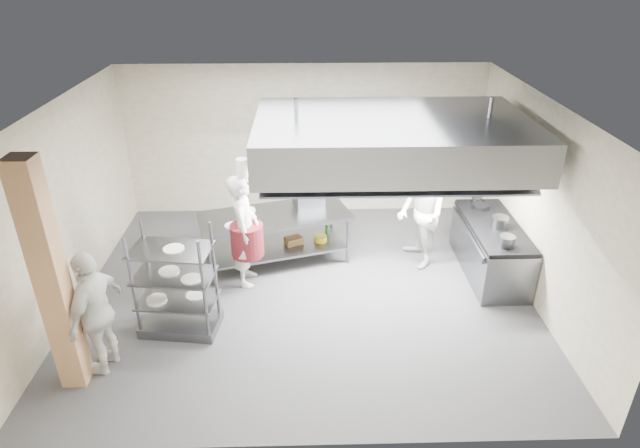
{
  "coord_description": "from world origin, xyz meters",
  "views": [
    {
      "loc": [
        0.03,
        -7.12,
        4.88
      ],
      "look_at": [
        0.23,
        0.2,
        1.1
      ],
      "focal_mm": 30.0,
      "sensor_mm": 36.0,
      "label": 1
    }
  ],
  "objects_px": {
    "chef_head": "(245,230)",
    "griddle": "(309,198)",
    "stockpot": "(500,222)",
    "chef_line": "(421,214)",
    "island": "(276,238)",
    "pass_rack": "(175,281)",
    "chef_plating": "(96,312)",
    "cooking_range": "(490,250)"
  },
  "relations": [
    {
      "from": "chef_head",
      "to": "griddle",
      "type": "relative_size",
      "value": 3.83
    },
    {
      "from": "chef_head",
      "to": "stockpot",
      "type": "distance_m",
      "value": 4.07
    },
    {
      "from": "chef_head",
      "to": "chef_line",
      "type": "relative_size",
      "value": 1.0
    },
    {
      "from": "island",
      "to": "griddle",
      "type": "bearing_deg",
      "value": 18.05
    },
    {
      "from": "chef_head",
      "to": "stockpot",
      "type": "xyz_separation_m",
      "value": [
        4.07,
        0.07,
        0.06
      ]
    },
    {
      "from": "pass_rack",
      "to": "chef_plating",
      "type": "xyz_separation_m",
      "value": [
        -0.81,
        -0.75,
        0.05
      ]
    },
    {
      "from": "island",
      "to": "stockpot",
      "type": "xyz_separation_m",
      "value": [
        3.63,
        -0.54,
        0.54
      ]
    },
    {
      "from": "cooking_range",
      "to": "chef_plating",
      "type": "bearing_deg",
      "value": -159.25
    },
    {
      "from": "chef_plating",
      "to": "griddle",
      "type": "distance_m",
      "value": 4.0
    },
    {
      "from": "chef_head",
      "to": "pass_rack",
      "type": "bearing_deg",
      "value": 146.53
    },
    {
      "from": "cooking_range",
      "to": "griddle",
      "type": "distance_m",
      "value": 3.18
    },
    {
      "from": "pass_rack",
      "to": "chef_head",
      "type": "distance_m",
      "value": 1.49
    },
    {
      "from": "chef_head",
      "to": "chef_line",
      "type": "xyz_separation_m",
      "value": [
        2.89,
        0.5,
        -0.0
      ]
    },
    {
      "from": "island",
      "to": "griddle",
      "type": "height_order",
      "value": "griddle"
    },
    {
      "from": "chef_line",
      "to": "island",
      "type": "bearing_deg",
      "value": -104.56
    },
    {
      "from": "cooking_range",
      "to": "griddle",
      "type": "bearing_deg",
      "value": 164.68
    },
    {
      "from": "chef_head",
      "to": "chef_plating",
      "type": "distance_m",
      "value": 2.58
    },
    {
      "from": "island",
      "to": "chef_line",
      "type": "distance_m",
      "value": 2.5
    },
    {
      "from": "chef_head",
      "to": "island",
      "type": "bearing_deg",
      "value": -34.89
    },
    {
      "from": "griddle",
      "to": "island",
      "type": "bearing_deg",
      "value": -163.05
    },
    {
      "from": "chef_head",
      "to": "chef_line",
      "type": "distance_m",
      "value": 2.93
    },
    {
      "from": "island",
      "to": "stockpot",
      "type": "height_order",
      "value": "stockpot"
    },
    {
      "from": "chef_head",
      "to": "stockpot",
      "type": "bearing_deg",
      "value": -87.94
    },
    {
      "from": "cooking_range",
      "to": "stockpot",
      "type": "distance_m",
      "value": 0.58
    },
    {
      "from": "island",
      "to": "chef_line",
      "type": "bearing_deg",
      "value": -18.71
    },
    {
      "from": "pass_rack",
      "to": "chef_plating",
      "type": "relative_size",
      "value": 0.94
    },
    {
      "from": "island",
      "to": "pass_rack",
      "type": "relative_size",
      "value": 1.54
    },
    {
      "from": "stockpot",
      "to": "chef_plating",
      "type": "bearing_deg",
      "value": -160.29
    },
    {
      "from": "island",
      "to": "chef_plating",
      "type": "relative_size",
      "value": 1.45
    },
    {
      "from": "chef_plating",
      "to": "pass_rack",
      "type": "bearing_deg",
      "value": 147.16
    },
    {
      "from": "pass_rack",
      "to": "chef_head",
      "type": "bearing_deg",
      "value": 62.95
    },
    {
      "from": "chef_head",
      "to": "chef_plating",
      "type": "bearing_deg",
      "value": 141.21
    },
    {
      "from": "island",
      "to": "pass_rack",
      "type": "xyz_separation_m",
      "value": [
        -1.28,
        -1.83,
        0.35
      ]
    },
    {
      "from": "cooking_range",
      "to": "chef_line",
      "type": "distance_m",
      "value": 1.29
    },
    {
      "from": "chef_head",
      "to": "griddle",
      "type": "distance_m",
      "value": 1.43
    },
    {
      "from": "pass_rack",
      "to": "griddle",
      "type": "relative_size",
      "value": 3.31
    },
    {
      "from": "griddle",
      "to": "cooking_range",
      "type": "bearing_deg",
      "value": -32.6
    },
    {
      "from": "pass_rack",
      "to": "chef_plating",
      "type": "bearing_deg",
      "value": -129.52
    },
    {
      "from": "pass_rack",
      "to": "chef_head",
      "type": "xyz_separation_m",
      "value": [
        0.84,
        1.22,
        0.13
      ]
    },
    {
      "from": "pass_rack",
      "to": "stockpot",
      "type": "height_order",
      "value": "pass_rack"
    },
    {
      "from": "pass_rack",
      "to": "chef_plating",
      "type": "height_order",
      "value": "chef_plating"
    },
    {
      "from": "chef_line",
      "to": "chef_plating",
      "type": "xyz_separation_m",
      "value": [
        -4.54,
        -2.48,
        -0.07
      ]
    }
  ]
}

